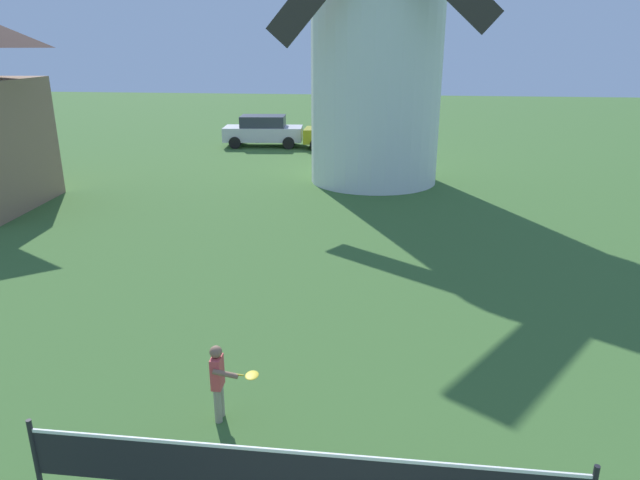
% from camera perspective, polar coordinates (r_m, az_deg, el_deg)
% --- Properties ---
extents(windmill, '(7.71, 5.49, 12.59)m').
position_cam_1_polar(windmill, '(21.85, 5.81, 22.06)').
color(windmill, white).
rests_on(windmill, ground_plane).
extents(tennis_net, '(5.98, 0.06, 1.10)m').
position_cam_1_polar(tennis_net, '(6.52, -2.30, -22.28)').
color(tennis_net, black).
rests_on(tennis_net, ground_plane).
extents(player_far, '(0.70, 0.45, 1.14)m').
position_cam_1_polar(player_far, '(8.17, -9.98, -13.42)').
color(player_far, '#9E937F').
rests_on(player_far, ground_plane).
extents(parked_car_silver, '(4.14, 2.20, 1.56)m').
position_cam_1_polar(parked_car_silver, '(30.19, -5.67, 10.80)').
color(parked_car_silver, silver).
rests_on(parked_car_silver, ground_plane).
extents(parked_car_mustard, '(4.08, 1.95, 1.56)m').
position_cam_1_polar(parked_car_mustard, '(29.36, 2.49, 10.65)').
color(parked_car_mustard, '#999919').
rests_on(parked_car_mustard, ground_plane).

